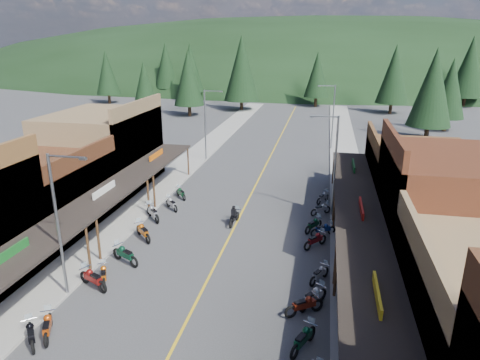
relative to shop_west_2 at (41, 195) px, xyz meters
The scene contains 45 objects.
ground 14.09m from the shop_west_2, ahead, with size 220.00×220.00×0.00m, color #38383A.
centerline 23.03m from the shop_west_2, 53.07° to the left, with size 0.15×90.00×0.01m, color gold.
sidewalk_west 19.14m from the shop_west_2, 74.56° to the left, with size 3.40×94.00×0.15m, color gray.
sidewalk_east 29.07m from the shop_west_2, 39.18° to the left, with size 3.40×94.00×0.15m, color gray.
shop_west_2 is the anchor object (origin of this frame).
shop_west_3 9.65m from the shop_west_2, 90.18° to the left, with size 10.90×10.20×8.20m.
shop_east_2 27.55m from the shop_west_2, ahead, with size 10.90×9.00×8.20m.
shop_east_3 29.13m from the shop_west_2, 19.24° to the left, with size 10.90×10.20×6.20m.
streetlight_0 10.45m from the shop_west_2, 48.55° to the right, with size 2.16×0.18×8.00m.
streetlight_1 21.50m from the shop_west_2, 71.48° to the left, with size 2.16×0.18×8.00m.
streetlight_2 21.73m from the shop_west_2, 16.92° to the left, with size 2.16×0.18×8.00m.
streetlight_3 35.12m from the shop_west_2, 53.81° to the left, with size 2.16×0.18×8.00m.
ridge_hill 134.03m from the shop_west_2, 84.11° to the left, with size 310.00×140.00×60.00m, color black.
pine_0 65.88m from the shop_west_2, 113.52° to the left, with size 5.04×5.04×11.00m.
pine_1 69.22m from the shop_west_2, 98.53° to the left, with size 5.88×5.88×12.50m.
pine_2 56.69m from the shop_west_2, 86.19° to the left, with size 6.72×6.72×14.00m.
pine_3 66.82m from the shop_west_2, 74.57° to the left, with size 5.04×5.04×11.00m.
pine_4 66.55m from the shop_west_2, 61.42° to the left, with size 5.88×5.88×12.50m.
pine_5 85.16m from the shop_west_2, 55.81° to the left, with size 6.72×6.72×14.00m.
pine_7 76.65m from the shop_west_2, 103.80° to the left, with size 5.88×5.88×12.50m.
pine_8 39.33m from the shop_west_2, 102.15° to the left, with size 4.48×4.48×10.00m.
pine_9 57.58m from the shop_west_2, 48.91° to the left, with size 4.93×4.93×10.80m.
pine_10 48.67m from the shop_west_2, 95.02° to the left, with size 5.38×5.38×11.60m.
pine_11 49.79m from the shop_west_2, 47.08° to the left, with size 5.82×5.82×12.40m.
bike_west_3 13.85m from the shop_west_2, 57.71° to the right, with size 0.67×2.02×1.15m, color black, non-canonical shape.
bike_west_4 13.55m from the shop_west_2, 54.79° to the right, with size 0.71×2.12×1.21m, color #B5410C, non-canonical shape.
bike_west_5 10.44m from the shop_west_2, 41.38° to the right, with size 0.77×2.31×1.32m, color maroon, non-canonical shape.
bike_west_6 10.26m from the shop_west_2, 37.37° to the right, with size 0.66×1.97×1.13m, color #BF560D, non-canonical shape.
bike_west_7 9.27m from the shop_west_2, 25.03° to the right, with size 0.78×2.34×1.34m, color #0B3924, non-canonical shape.
bike_west_8 8.19m from the shop_west_2, ahead, with size 0.76×2.29×1.31m, color #B1520C, non-canonical shape.
bike_west_9 8.07m from the shop_west_2, 21.38° to the left, with size 0.77×2.31×1.32m, color #95959A, non-canonical shape.
bike_west_10 9.71m from the shop_west_2, 32.66° to the left, with size 0.66×1.98×1.13m, color #A4A4A9, non-canonical shape.
bike_west_11 11.26m from the shop_west_2, 44.57° to the left, with size 0.63×1.90×1.09m, color #0A361A, non-canonical shape.
bike_east_4 21.82m from the shop_west_2, 25.96° to the right, with size 0.72×2.17×1.24m, color #0B3721, non-canonical shape.
bike_east_5 20.72m from the shop_west_2, 19.59° to the right, with size 0.71×2.14×1.22m, color maroon, non-canonical shape.
bike_east_6 20.85m from the shop_west_2, 17.04° to the right, with size 0.70×2.11×1.21m, color #ABAAB0, non-canonical shape.
bike_east_7 20.54m from the shop_west_2, 10.18° to the right, with size 0.64×1.91×1.09m, color #9E9EA3, non-canonical shape.
bike_east_8 19.86m from the shop_west_2, ahead, with size 0.69×2.08×1.19m, color maroon, non-canonical shape.
bike_east_9 20.49m from the shop_west_2, ahead, with size 0.64×1.91×1.09m, color navy, non-canonical shape.
bike_east_10 19.90m from the shop_west_2, ahead, with size 0.67×2.00×1.14m, color #0B381F, non-canonical shape.
bike_east_11 21.10m from the shop_west_2, 17.86° to the left, with size 0.62×1.87×1.07m, color #AEAEB4, non-canonical shape.
bike_east_12 22.19m from the shop_west_2, 24.45° to the left, with size 0.63×1.88×1.07m, color #AFADB3, non-canonical shape.
rider_on_bike 14.16m from the shop_west_2, 13.61° to the left, with size 0.93×2.15×1.59m.
pedestrian_east_a 23.44m from the shop_west_2, 17.51° to the right, with size 0.58×0.38×1.59m, color #251F2F.
pedestrian_east_b 24.25m from the shop_west_2, 24.18° to the left, with size 0.83×0.48×1.71m, color brown.
Camera 1 is at (6.13, -23.99, 13.34)m, focal length 32.00 mm.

